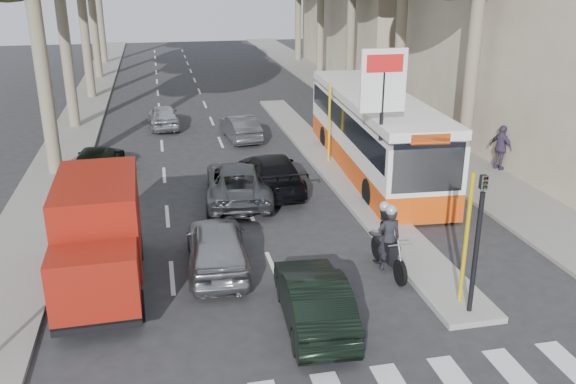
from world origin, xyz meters
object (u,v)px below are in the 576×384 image
red_truck (99,235)px  motorcycle (386,238)px  silver_hatchback (217,246)px  dark_hatchback (314,299)px  city_bus (373,130)px

red_truck → motorcycle: size_ratio=2.31×
silver_hatchback → motorcycle: bearing=171.8°
dark_hatchback → city_bus: bearing=-112.8°
dark_hatchback → red_truck: red_truck is taller
silver_hatchback → dark_hatchback: 3.79m
silver_hatchback → dark_hatchback: size_ratio=1.03×
dark_hatchback → motorcycle: size_ratio=1.73×
silver_hatchback → city_bus: bearing=-130.9°
red_truck → city_bus: 12.98m
red_truck → motorcycle: red_truck is taller
silver_hatchback → dark_hatchback: silver_hatchback is taller
dark_hatchback → city_bus: size_ratio=0.32×
silver_hatchback → city_bus: (7.22, 7.57, 1.00)m
red_truck → dark_hatchback: bearing=-31.4°
city_bus → motorcycle: city_bus is taller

